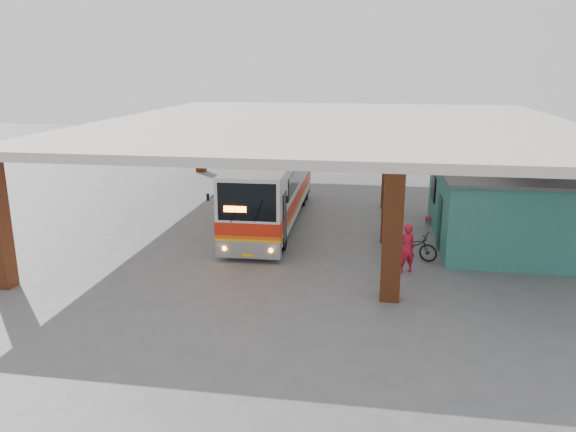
# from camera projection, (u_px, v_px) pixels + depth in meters

# --- Properties ---
(ground) EXTENTS (90.00, 90.00, 0.00)m
(ground) POSITION_uv_depth(u_px,v_px,m) (306.00, 262.00, 20.87)
(ground) COLOR #515154
(ground) RESTS_ON ground
(brick_columns) EXTENTS (20.10, 21.60, 4.35)m
(brick_columns) POSITION_uv_depth(u_px,v_px,m) (353.00, 180.00, 24.85)
(brick_columns) COLOR brown
(brick_columns) RESTS_ON ground
(canopy_roof) EXTENTS (21.00, 23.00, 0.30)m
(canopy_roof) POSITION_uv_depth(u_px,v_px,m) (336.00, 123.00, 25.82)
(canopy_roof) COLOR beige
(canopy_roof) RESTS_ON brick_columns
(shop_building) EXTENTS (5.20, 8.20, 3.11)m
(shop_building) POSITION_uv_depth(u_px,v_px,m) (499.00, 203.00, 23.11)
(shop_building) COLOR #286559
(shop_building) RESTS_ON ground
(coach_bus) EXTENTS (2.77, 11.69, 3.38)m
(coach_bus) POSITION_uv_depth(u_px,v_px,m) (272.00, 187.00, 25.73)
(coach_bus) COLOR silver
(coach_bus) RESTS_ON ground
(motorcycle) EXTENTS (2.14, 1.42, 1.06)m
(motorcycle) POSITION_uv_depth(u_px,v_px,m) (411.00, 245.00, 21.08)
(motorcycle) COLOR black
(motorcycle) RESTS_ON ground
(pedestrian) EXTENTS (0.76, 0.64, 1.77)m
(pedestrian) POSITION_uv_depth(u_px,v_px,m) (406.00, 248.00, 19.62)
(pedestrian) COLOR #B6162C
(pedestrian) RESTS_ON ground
(red_chair) EXTENTS (0.56, 0.56, 0.88)m
(red_chair) POSITION_uv_depth(u_px,v_px,m) (434.00, 215.00, 25.80)
(red_chair) COLOR #B3131B
(red_chair) RESTS_ON ground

